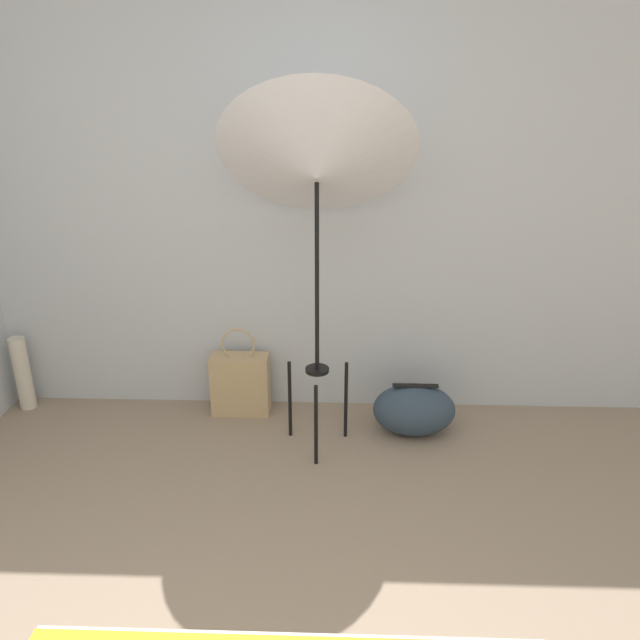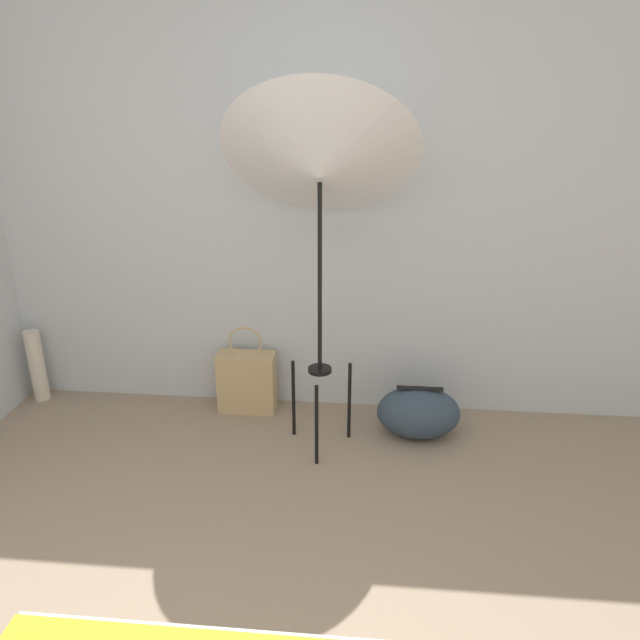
{
  "view_description": "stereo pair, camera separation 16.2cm",
  "coord_description": "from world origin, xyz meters",
  "px_view_note": "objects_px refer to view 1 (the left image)",
  "views": [
    {
      "loc": [
        0.39,
        -1.04,
        1.93
      ],
      "look_at": [
        0.3,
        1.68,
        0.84
      ],
      "focal_mm": 35.0,
      "sensor_mm": 36.0,
      "label": 1
    },
    {
      "loc": [
        0.55,
        -1.03,
        1.93
      ],
      "look_at": [
        0.3,
        1.68,
        0.84
      ],
      "focal_mm": 35.0,
      "sensor_mm": 36.0,
      "label": 2
    }
  ],
  "objects_px": {
    "photo_umbrella": "(317,167)",
    "tote_bag": "(240,383)",
    "paper_roll": "(23,373)",
    "duffel_bag": "(414,410)"
  },
  "relations": [
    {
      "from": "duffel_bag",
      "to": "paper_roll",
      "type": "relative_size",
      "value": 1.01
    },
    {
      "from": "tote_bag",
      "to": "paper_roll",
      "type": "xyz_separation_m",
      "value": [
        -1.32,
        0.01,
        0.04
      ]
    },
    {
      "from": "tote_bag",
      "to": "paper_roll",
      "type": "relative_size",
      "value": 1.19
    },
    {
      "from": "photo_umbrella",
      "to": "tote_bag",
      "type": "bearing_deg",
      "value": 143.94
    },
    {
      "from": "duffel_bag",
      "to": "paper_roll",
      "type": "distance_m",
      "value": 2.35
    },
    {
      "from": "photo_umbrella",
      "to": "tote_bag",
      "type": "relative_size",
      "value": 3.52
    },
    {
      "from": "tote_bag",
      "to": "duffel_bag",
      "type": "height_order",
      "value": "tote_bag"
    },
    {
      "from": "duffel_bag",
      "to": "photo_umbrella",
      "type": "bearing_deg",
      "value": -165.63
    },
    {
      "from": "tote_bag",
      "to": "duffel_bag",
      "type": "distance_m",
      "value": 1.04
    },
    {
      "from": "tote_bag",
      "to": "paper_roll",
      "type": "height_order",
      "value": "tote_bag"
    }
  ]
}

